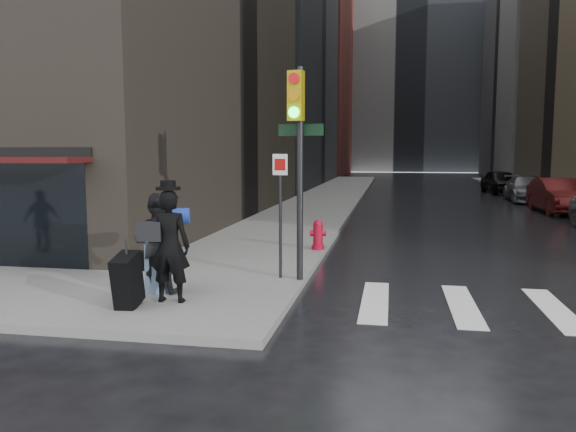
# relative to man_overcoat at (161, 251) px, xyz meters

# --- Properties ---
(ground) EXTENTS (140.00, 140.00, 0.00)m
(ground) POSITION_rel_man_overcoat_xyz_m (0.21, 0.36, -1.08)
(ground) COLOR black
(ground) RESTS_ON ground
(sidewalk_left) EXTENTS (4.00, 50.00, 0.15)m
(sidewalk_left) POSITION_rel_man_overcoat_xyz_m (0.21, 27.36, -1.01)
(sidewalk_left) COLOR slate
(sidewalk_left) RESTS_ON ground
(sidewalk_right) EXTENTS (3.00, 50.00, 0.15)m
(sidewalk_right) POSITION_rel_man_overcoat_xyz_m (13.71, 27.36, -1.01)
(sidewalk_right) COLOR slate
(sidewalk_right) RESTS_ON ground
(bldg_left_far) EXTENTS (22.00, 20.00, 26.00)m
(bldg_left_far) POSITION_rel_man_overcoat_xyz_m (-12.79, 62.36, 11.92)
(bldg_left_far) COLOR brown
(bldg_left_far) RESTS_ON ground
(bldg_distant) EXTENTS (40.00, 12.00, 32.00)m
(bldg_distant) POSITION_rel_man_overcoat_xyz_m (6.21, 78.36, 14.92)
(bldg_distant) COLOR slate
(bldg_distant) RESTS_ON ground
(man_overcoat) EXTENTS (1.15, 1.18, 2.22)m
(man_overcoat) POSITION_rel_man_overcoat_xyz_m (0.00, 0.00, 0.00)
(man_overcoat) COLOR black
(man_overcoat) RESTS_ON ground
(man_jeans) EXTENTS (1.38, 0.81, 1.90)m
(man_jeans) POSITION_rel_man_overcoat_xyz_m (-0.40, 0.72, 0.02)
(man_jeans) COLOR black
(man_jeans) RESTS_ON ground
(traffic_light) EXTENTS (1.08, 0.58, 4.39)m
(traffic_light) POSITION_rel_man_overcoat_xyz_m (2.06, 2.17, 1.90)
(traffic_light) COLOR black
(traffic_light) RESTS_ON ground
(fire_hydrant) EXTENTS (0.46, 0.36, 0.82)m
(fire_hydrant) POSITION_rel_man_overcoat_xyz_m (2.01, 5.98, -0.56)
(fire_hydrant) COLOR #9F0920
(fire_hydrant) RESTS_ON ground
(parked_car_2) EXTENTS (1.86, 4.95, 1.61)m
(parked_car_2) POSITION_rel_man_overcoat_xyz_m (11.60, 18.56, -0.27)
(parked_car_2) COLOR #410D0D
(parked_car_2) RESTS_ON ground
(parked_car_3) EXTENTS (2.25, 5.12, 1.46)m
(parked_car_3) POSITION_rel_man_overcoat_xyz_m (11.59, 24.81, -0.35)
(parked_car_3) COLOR #4E4E53
(parked_car_3) RESTS_ON ground
(parked_car_4) EXTENTS (2.33, 4.90, 1.62)m
(parked_car_4) POSITION_rel_man_overcoat_xyz_m (11.31, 31.06, -0.27)
(parked_car_4) COLOR black
(parked_car_4) RESTS_ON ground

